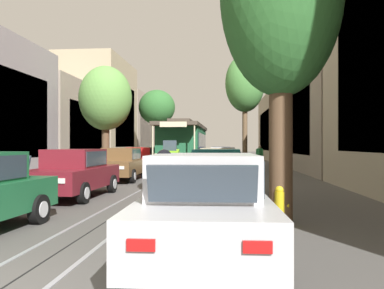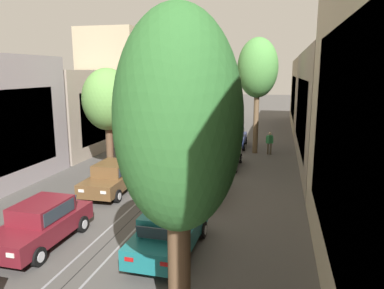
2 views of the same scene
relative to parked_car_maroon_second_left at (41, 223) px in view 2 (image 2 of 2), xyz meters
The scene contains 19 objects.
ground_plane 12.38m from the parked_car_maroon_second_left, 79.27° to the left, with size 160.00×160.00×0.00m, color #4C4947.
trolley_track_rails 15.53m from the parked_car_maroon_second_left, 81.47° to the left, with size 1.14×59.96×0.01m.
building_facade_left 17.80m from the parked_car_maroon_second_left, 116.76° to the left, with size 5.93×51.66×10.30m.
building_facade_right 19.09m from the parked_car_maroon_second_left, 48.61° to the left, with size 5.89×51.66×9.86m.
parked_car_maroon_second_left is the anchor object (origin of this frame).
parked_car_brown_mid_left 6.00m from the parked_car_maroon_second_left, 90.63° to the left, with size 2.05×4.38×1.58m.
parked_car_red_fourth_left 11.11m from the parked_car_maroon_second_left, 90.96° to the left, with size 2.11×4.41×1.58m.
parked_car_green_fifth_left 17.11m from the parked_car_maroon_second_left, 90.73° to the left, with size 2.12×4.41×1.58m.
parked_car_white_sixth_left 22.36m from the parked_car_maroon_second_left, 90.39° to the left, with size 2.12×4.41×1.58m.
parked_car_teal_second_right 4.74m from the parked_car_maroon_second_left, ahead, with size 2.06×4.39×1.58m.
parked_car_beige_mid_right 8.02m from the parked_car_maroon_second_left, 55.23° to the left, with size 2.04×4.38×1.58m.
parked_car_white_fourth_right 13.42m from the parked_car_maroon_second_left, 68.78° to the left, with size 2.03×4.37×1.58m.
parked_car_navy_fifth_right 19.78m from the parked_car_maroon_second_left, 76.38° to the left, with size 2.09×4.40×1.58m.
street_tree_kerb_left_second 10.87m from the parked_car_maroon_second_left, 102.02° to the left, with size 3.13×3.09×6.44m.
street_tree_kerb_left_mid 25.71m from the parked_car_maroon_second_left, 93.98° to the left, with size 3.62×3.48×7.23m.
street_tree_kerb_right_near 8.33m from the parked_car_maroon_second_left, 29.66° to the right, with size 2.73×2.65×7.58m.
street_tree_kerb_right_second 19.33m from the parked_car_maroon_second_left, 69.37° to the left, with size 3.01×2.95×8.70m.
cable_car_trolley 12.80m from the parked_car_maroon_second_left, 79.62° to the left, with size 2.66×9.15×3.28m.
pedestrian_on_left_pavement 18.63m from the parked_car_maroon_second_left, 65.89° to the left, with size 0.55×0.40×1.71m.
Camera 2 is at (5.95, -2.16, 6.21)m, focal length 34.20 mm.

